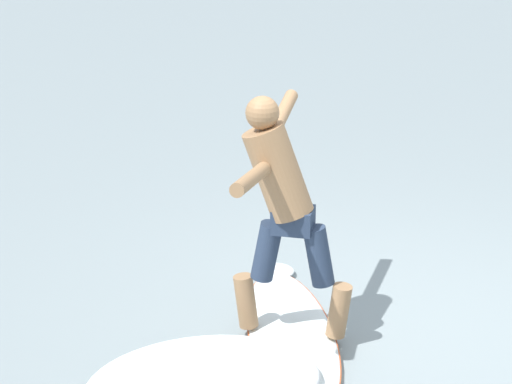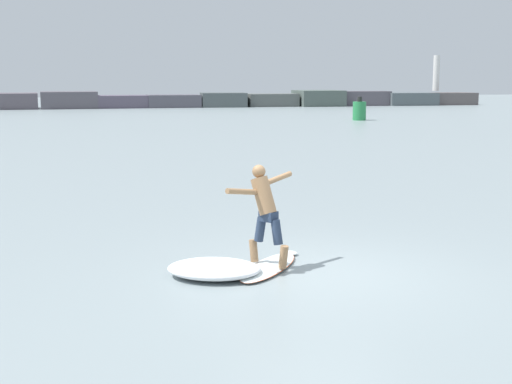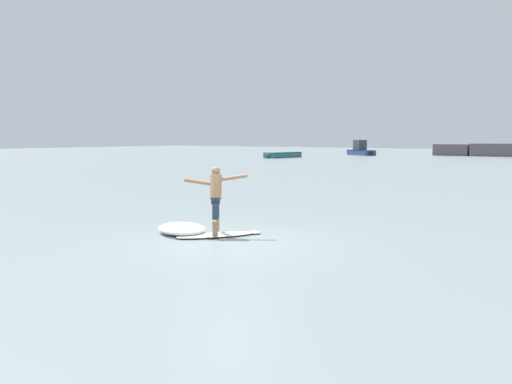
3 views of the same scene
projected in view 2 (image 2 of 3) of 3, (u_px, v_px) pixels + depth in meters
The scene contains 6 objects.
ground_plane at pixel (318, 273), 11.34m from camera, with size 200.00×200.00×0.00m, color gray.
rock_jetty_breakwater at pixel (243, 99), 73.49m from camera, with size 50.80×4.90×5.36m.
surfboard at pixel (269, 267), 11.57m from camera, with size 1.61×2.00×0.21m.
surfer at pixel (265, 207), 11.43m from camera, with size 1.30×0.99×1.62m.
channel_marker_buoy at pixel (359, 111), 50.64m from camera, with size 0.94×0.94×1.67m.
wave_foam_at_tail at pixel (214, 269), 11.11m from camera, with size 1.77×1.57×0.25m.
Camera 2 is at (-3.43, -10.48, 3.09)m, focal length 50.00 mm.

